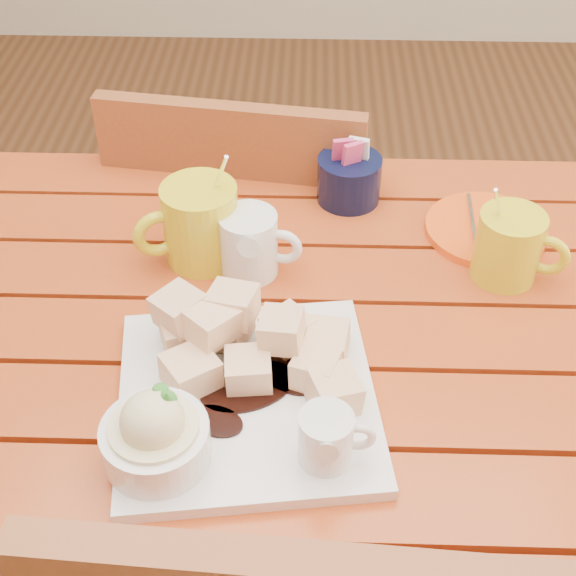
{
  "coord_description": "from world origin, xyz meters",
  "views": [
    {
      "loc": [
        0.03,
        -0.69,
        1.44
      ],
      "look_at": [
        0.01,
        0.0,
        0.82
      ],
      "focal_mm": 50.0,
      "sensor_mm": 36.0,
      "label": 1
    }
  ],
  "objects_px": {
    "chair_far": "(251,262)",
    "dessert_plate": "(230,392)",
    "orange_saucer": "(487,229)",
    "coffee_mug_left": "(198,223)",
    "table": "(281,391)",
    "coffee_mug_right": "(510,246)"
  },
  "relations": [
    {
      "from": "coffee_mug_left",
      "to": "orange_saucer",
      "type": "bearing_deg",
      "value": -15.26
    },
    {
      "from": "table",
      "to": "orange_saucer",
      "type": "height_order",
      "value": "orange_saucer"
    },
    {
      "from": "coffee_mug_right",
      "to": "table",
      "type": "bearing_deg",
      "value": -136.9
    },
    {
      "from": "coffee_mug_left",
      "to": "chair_far",
      "type": "xyz_separation_m",
      "value": [
        0.04,
        0.31,
        -0.32
      ]
    },
    {
      "from": "dessert_plate",
      "to": "chair_far",
      "type": "bearing_deg",
      "value": 92.45
    },
    {
      "from": "dessert_plate",
      "to": "coffee_mug_right",
      "type": "distance_m",
      "value": 0.42
    },
    {
      "from": "chair_far",
      "to": "dessert_plate",
      "type": "bearing_deg",
      "value": 100.51
    },
    {
      "from": "orange_saucer",
      "to": "coffee_mug_left",
      "type": "bearing_deg",
      "value": -170.61
    },
    {
      "from": "coffee_mug_left",
      "to": "table",
      "type": "bearing_deg",
      "value": -76.19
    },
    {
      "from": "dessert_plate",
      "to": "orange_saucer",
      "type": "relative_size",
      "value": 1.86
    },
    {
      "from": "coffee_mug_right",
      "to": "orange_saucer",
      "type": "distance_m",
      "value": 0.1
    },
    {
      "from": "table",
      "to": "dessert_plate",
      "type": "relative_size",
      "value": 3.81
    },
    {
      "from": "dessert_plate",
      "to": "orange_saucer",
      "type": "distance_m",
      "value": 0.47
    },
    {
      "from": "coffee_mug_left",
      "to": "orange_saucer",
      "type": "xyz_separation_m",
      "value": [
        0.39,
        0.07,
        -0.05
      ]
    },
    {
      "from": "dessert_plate",
      "to": "coffee_mug_left",
      "type": "xyz_separation_m",
      "value": [
        -0.06,
        0.27,
        0.02
      ]
    },
    {
      "from": "chair_far",
      "to": "table",
      "type": "bearing_deg",
      "value": 107.44
    },
    {
      "from": "orange_saucer",
      "to": "dessert_plate",
      "type": "bearing_deg",
      "value": -134.81
    },
    {
      "from": "orange_saucer",
      "to": "chair_far",
      "type": "xyz_separation_m",
      "value": [
        -0.36,
        0.25,
        -0.27
      ]
    },
    {
      "from": "dessert_plate",
      "to": "orange_saucer",
      "type": "xyz_separation_m",
      "value": [
        0.33,
        0.33,
        -0.03
      ]
    },
    {
      "from": "coffee_mug_left",
      "to": "coffee_mug_right",
      "type": "height_order",
      "value": "coffee_mug_left"
    },
    {
      "from": "table",
      "to": "chair_far",
      "type": "xyz_separation_m",
      "value": [
        -0.07,
        0.45,
        -0.16
      ]
    },
    {
      "from": "coffee_mug_right",
      "to": "coffee_mug_left",
      "type": "bearing_deg",
      "value": -162.42
    }
  ]
}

